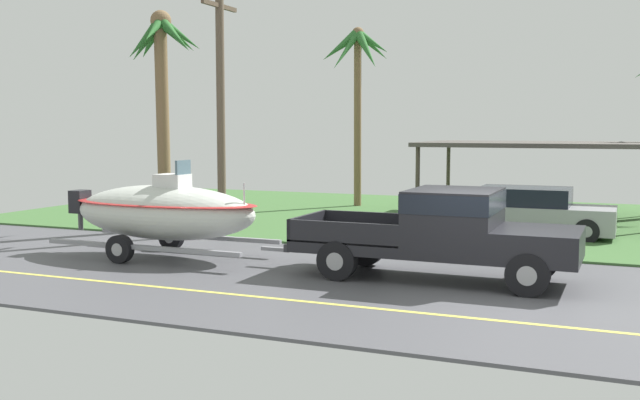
% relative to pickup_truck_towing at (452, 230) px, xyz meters
% --- Properties ---
extents(ground, '(36.00, 22.00, 0.11)m').
position_rel_pickup_truck_towing_xyz_m(ground, '(0.88, 7.36, -1.04)').
color(ground, '#4C4C51').
extents(pickup_truck_towing, '(5.88, 2.04, 1.83)m').
position_rel_pickup_truck_towing_xyz_m(pickup_truck_towing, '(0.00, 0.00, 0.00)').
color(pickup_truck_towing, black).
rests_on(pickup_truck_towing, ground).
extents(boat_on_trailer, '(6.14, 2.26, 2.31)m').
position_rel_pickup_truck_towing_xyz_m(boat_on_trailer, '(-6.85, 0.00, 0.06)').
color(boat_on_trailer, gray).
rests_on(boat_on_trailer, ground).
extents(parked_sedan_near, '(4.42, 1.91, 1.38)m').
position_rel_pickup_truck_towing_xyz_m(parked_sedan_near, '(0.67, 6.91, -0.35)').
color(parked_sedan_near, '#99999E').
rests_on(parked_sedan_near, ground).
extents(carport_awning, '(7.54, 4.83, 2.58)m').
position_rel_pickup_truck_towing_xyz_m(carport_awning, '(0.38, 10.98, 1.44)').
color(carport_awning, '#4C4238').
rests_on(carport_awning, ground).
extents(palm_tree_near_left, '(2.70, 2.94, 6.85)m').
position_rel_pickup_truck_towing_xyz_m(palm_tree_near_left, '(-6.50, 12.25, 4.38)').
color(palm_tree_near_left, brown).
rests_on(palm_tree_near_left, ground).
extents(palm_tree_mid, '(2.48, 2.80, 6.48)m').
position_rel_pickup_truck_towing_xyz_m(palm_tree_mid, '(-9.62, 4.03, 3.87)').
color(palm_tree_mid, brown).
rests_on(palm_tree_mid, ground).
extents(utility_pole, '(0.24, 1.80, 7.07)m').
position_rel_pickup_truck_towing_xyz_m(utility_pole, '(-7.60, 3.96, 2.66)').
color(utility_pole, brown).
rests_on(utility_pole, ground).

